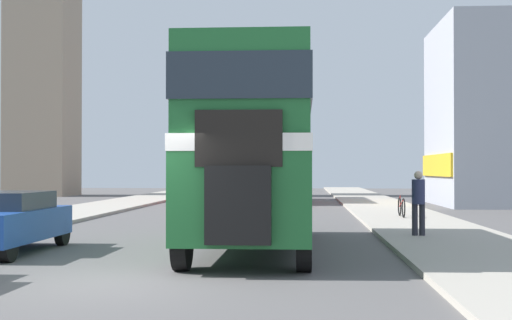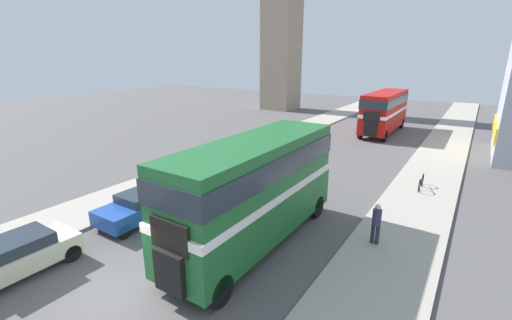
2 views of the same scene
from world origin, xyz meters
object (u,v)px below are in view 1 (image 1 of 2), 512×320
Objects in this scene: car_parked_mid at (4,221)px; bus_distant at (268,160)px; double_decker_bus at (256,140)px; bicycle_on_pavement at (401,207)px; pedestrian_walking at (418,199)px.

bus_distant is at bearing 79.70° from car_parked_mid.
bicycle_on_pavement is at bearing 64.61° from double_decker_bus.
double_decker_bus reaches higher than pedestrian_walking.
pedestrian_walking is 0.97× the size of bicycle_on_pavement.
double_decker_bus is at bearing -149.62° from pedestrian_walking.
pedestrian_walking is at bearing 30.38° from double_decker_bus.
bus_distant reaches higher than pedestrian_walking.
car_parked_mid is at bearing -133.02° from bicycle_on_pavement.
bus_distant is 5.34× the size of bicycle_on_pavement.
car_parked_mid reaches higher than bicycle_on_pavement.
car_parked_mid is 2.41× the size of pedestrian_walking.
bicycle_on_pavement is at bearing 85.59° from pedestrian_walking.
double_decker_bus is at bearing -115.39° from bicycle_on_pavement.
car_parked_mid is at bearing -168.87° from double_decker_bus.
car_parked_mid is 2.34× the size of bicycle_on_pavement.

